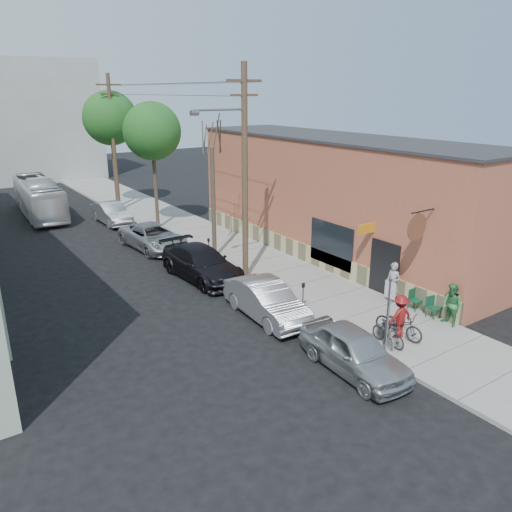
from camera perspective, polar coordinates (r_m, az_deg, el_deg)
ground at (r=20.29m, az=-0.39°, el=-7.75°), size 120.00×120.00×0.00m
sidewalk at (r=31.12m, az=-5.27°, el=1.75°), size 4.50×58.00×0.15m
cafe_building at (r=28.34m, az=9.10°, el=6.68°), size 6.60×20.20×6.61m
end_cap_building at (r=57.76m, az=-27.05°, el=13.53°), size 18.00×8.00×12.00m
sign_post at (r=17.70m, az=14.88°, el=-5.92°), size 0.07×0.45×2.80m
parking_meter_near at (r=20.82m, az=5.41°, el=-4.16°), size 0.14×0.14×1.24m
parking_meter_far at (r=27.04m, az=-5.43°, el=1.19°), size 0.14×0.14×1.24m
utility_pole_near at (r=23.34m, az=-1.41°, el=9.68°), size 3.57×0.28×10.00m
utility_pole_far at (r=39.43m, az=-15.98°, el=12.46°), size 1.80×0.28×10.00m
tree_bare at (r=27.04m, az=-4.89°, el=5.96°), size 0.24×0.24×6.00m
tree_leafy_mid at (r=33.38m, az=-11.79°, el=13.76°), size 3.69×3.69×8.18m
tree_leafy_far at (r=40.67m, az=-16.34°, el=14.87°), size 4.08×4.08×8.86m
patio_chair_a at (r=22.00m, az=17.75°, el=-4.83°), size 0.54×0.54×0.88m
patio_chair_b at (r=21.51m, az=19.65°, el=-5.58°), size 0.58×0.58×0.88m
patron_grey at (r=22.19m, az=15.37°, el=-3.03°), size 0.47×0.70×1.87m
patron_green at (r=20.91m, az=21.46°, el=-5.24°), size 0.79×0.94×1.72m
cyclist at (r=19.34m, az=16.10°, el=-6.64°), size 1.15×0.75×1.69m
cyclist_bike at (r=19.47m, az=16.02°, el=-7.52°), size 1.01×2.04×1.02m
parked_bike_a at (r=18.82m, az=14.86°, el=-8.54°), size 0.47×1.53×0.91m
parked_bike_b at (r=18.96m, az=14.61°, el=-8.49°), size 1.17×1.63×0.81m
car_0 at (r=17.13m, az=11.13°, el=-10.56°), size 2.02×4.46×1.48m
car_1 at (r=20.51m, az=1.20°, el=-5.11°), size 1.87×4.71×1.52m
car_2 at (r=24.90m, az=-6.24°, el=-0.82°), size 2.51×5.57×1.59m
car_3 at (r=30.08m, az=-11.67°, el=2.16°), size 2.79×5.41×1.46m
car_4 at (r=36.69m, az=-16.18°, el=4.73°), size 1.68×4.52×1.48m
bus at (r=40.68m, az=-23.55°, el=6.13°), size 2.83×9.97×2.75m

